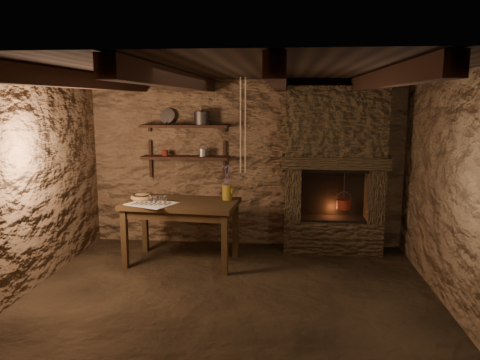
# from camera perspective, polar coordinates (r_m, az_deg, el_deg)

# --- Properties ---
(floor) EXTENTS (4.50, 4.50, 0.00)m
(floor) POSITION_cam_1_polar(r_m,az_deg,el_deg) (5.20, -1.29, -14.25)
(floor) COLOR black
(floor) RESTS_ON ground
(back_wall) EXTENTS (4.50, 0.04, 2.40)m
(back_wall) POSITION_cam_1_polar(r_m,az_deg,el_deg) (6.80, 0.65, 2.01)
(back_wall) COLOR brown
(back_wall) RESTS_ON floor
(front_wall) EXTENTS (4.50, 0.04, 2.40)m
(front_wall) POSITION_cam_1_polar(r_m,az_deg,el_deg) (2.92, -6.04, -8.49)
(front_wall) COLOR brown
(front_wall) RESTS_ON floor
(left_wall) EXTENTS (0.04, 4.00, 2.40)m
(left_wall) POSITION_cam_1_polar(r_m,az_deg,el_deg) (5.57, -25.00, -0.62)
(left_wall) COLOR brown
(left_wall) RESTS_ON floor
(right_wall) EXTENTS (0.04, 4.00, 2.40)m
(right_wall) POSITION_cam_1_polar(r_m,az_deg,el_deg) (5.09, 24.70, -1.49)
(right_wall) COLOR brown
(right_wall) RESTS_ON floor
(ceiling) EXTENTS (4.50, 4.00, 0.04)m
(ceiling) POSITION_cam_1_polar(r_m,az_deg,el_deg) (4.76, -1.40, 13.19)
(ceiling) COLOR black
(ceiling) RESTS_ON back_wall
(beam_far_left) EXTENTS (0.14, 3.95, 0.16)m
(beam_far_left) POSITION_cam_1_polar(r_m,az_deg,el_deg) (5.15, -18.54, 11.44)
(beam_far_left) COLOR black
(beam_far_left) RESTS_ON ceiling
(beam_mid_left) EXTENTS (0.14, 3.95, 0.16)m
(beam_mid_left) POSITION_cam_1_polar(r_m,az_deg,el_deg) (4.84, -7.41, 11.99)
(beam_mid_left) COLOR black
(beam_mid_left) RESTS_ON ceiling
(beam_mid_right) EXTENTS (0.14, 3.95, 0.16)m
(beam_mid_right) POSITION_cam_1_polar(r_m,az_deg,el_deg) (4.72, 4.78, 12.10)
(beam_mid_right) COLOR black
(beam_mid_right) RESTS_ON ceiling
(beam_far_right) EXTENTS (0.14, 3.95, 0.16)m
(beam_far_right) POSITION_cam_1_polar(r_m,az_deg,el_deg) (4.81, 17.03, 11.67)
(beam_far_right) COLOR black
(beam_far_right) RESTS_ON ceiling
(shelf_lower) EXTENTS (1.25, 0.30, 0.04)m
(shelf_lower) POSITION_cam_1_polar(r_m,az_deg,el_deg) (6.76, -6.67, 2.74)
(shelf_lower) COLOR black
(shelf_lower) RESTS_ON back_wall
(shelf_upper) EXTENTS (1.25, 0.30, 0.04)m
(shelf_upper) POSITION_cam_1_polar(r_m,az_deg,el_deg) (6.72, -6.75, 6.56)
(shelf_upper) COLOR black
(shelf_upper) RESTS_ON back_wall
(hearth) EXTENTS (1.43, 0.51, 2.30)m
(hearth) POSITION_cam_1_polar(r_m,az_deg,el_deg) (6.58, 11.40, 1.79)
(hearth) COLOR #322619
(hearth) RESTS_ON floor
(work_table) EXTENTS (1.50, 0.95, 0.82)m
(work_table) POSITION_cam_1_polar(r_m,az_deg,el_deg) (6.18, -7.10, -6.04)
(work_table) COLOR #302010
(work_table) RESTS_ON floor
(linen_cloth) EXTENTS (0.68, 0.63, 0.01)m
(linen_cloth) POSITION_cam_1_polar(r_m,az_deg,el_deg) (6.00, -10.72, -2.85)
(linen_cloth) COLOR white
(linen_cloth) RESTS_ON work_table
(pewter_cutlery_row) EXTENTS (0.49, 0.35, 0.01)m
(pewter_cutlery_row) POSITION_cam_1_polar(r_m,az_deg,el_deg) (5.98, -10.77, -2.79)
(pewter_cutlery_row) COLOR gray
(pewter_cutlery_row) RESTS_ON linen_cloth
(drinking_glasses) EXTENTS (0.18, 0.05, 0.07)m
(drinking_glasses) POSITION_cam_1_polar(r_m,az_deg,el_deg) (6.08, -10.29, -2.28)
(drinking_glasses) COLOR white
(drinking_glasses) RESTS_ON linen_cloth
(stoneware_jug) EXTENTS (0.17, 0.17, 0.46)m
(stoneware_jug) POSITION_cam_1_polar(r_m,az_deg,el_deg) (6.11, -1.54, -0.62)
(stoneware_jug) COLOR olive
(stoneware_jug) RESTS_ON work_table
(wooden_bowl) EXTENTS (0.39, 0.39, 0.11)m
(wooden_bowl) POSITION_cam_1_polar(r_m,az_deg,el_deg) (6.24, -11.78, -2.08)
(wooden_bowl) COLOR olive
(wooden_bowl) RESTS_ON work_table
(iron_stockpot) EXTENTS (0.25, 0.25, 0.16)m
(iron_stockpot) POSITION_cam_1_polar(r_m,az_deg,el_deg) (6.66, -4.65, 7.45)
(iron_stockpot) COLOR #312E2B
(iron_stockpot) RESTS_ON shelf_upper
(tin_pan) EXTENTS (0.25, 0.16, 0.23)m
(tin_pan) POSITION_cam_1_polar(r_m,az_deg,el_deg) (6.87, -8.82, 7.70)
(tin_pan) COLOR gray
(tin_pan) RESTS_ON shelf_upper
(small_kettle) EXTENTS (0.19, 0.17, 0.17)m
(small_kettle) POSITION_cam_1_polar(r_m,az_deg,el_deg) (6.70, -4.54, 3.37)
(small_kettle) COLOR gray
(small_kettle) RESTS_ON shelf_lower
(rusty_tin) EXTENTS (0.10, 0.10, 0.09)m
(rusty_tin) POSITION_cam_1_polar(r_m,az_deg,el_deg) (6.82, -9.12, 3.28)
(rusty_tin) COLOR #531810
(rusty_tin) RESTS_ON shelf_lower
(red_pot) EXTENTS (0.24, 0.24, 0.54)m
(red_pot) POSITION_cam_1_polar(r_m,az_deg,el_deg) (6.64, 12.50, -2.83)
(red_pot) COLOR maroon
(red_pot) RESTS_ON hearth
(hanging_ropes) EXTENTS (0.08, 0.08, 1.20)m
(hanging_ropes) POSITION_cam_1_polar(r_m,az_deg,el_deg) (5.80, 0.37, 6.63)
(hanging_ropes) COLOR beige
(hanging_ropes) RESTS_ON ceiling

